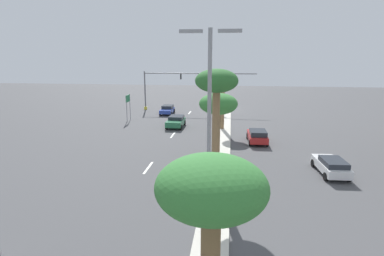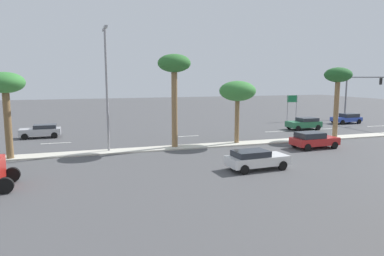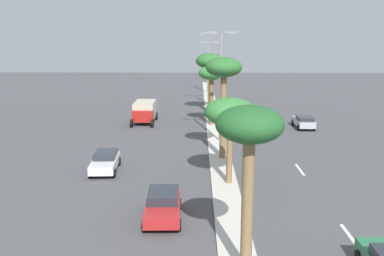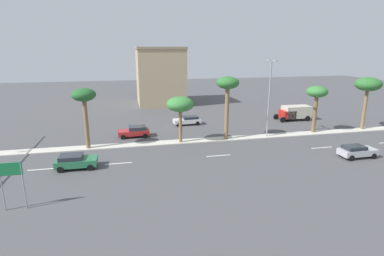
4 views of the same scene
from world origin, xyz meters
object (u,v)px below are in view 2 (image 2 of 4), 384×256
(palm_tree_inboard, at_px, (338,79))
(sedan_green_trailing, at_px, (304,123))
(traffic_signal_gantry, at_px, (373,90))
(palm_tree_leading, at_px, (5,87))
(sedan_silver_far, at_px, (41,131))
(sedan_blue_rear, at_px, (347,118))
(palm_tree_left, at_px, (237,92))
(street_lamp_center, at_px, (106,80))
(directional_road_sign, at_px, (292,102))
(palm_tree_mid, at_px, (174,69))
(sedan_red_outboard, at_px, (313,140))
(sedan_white_leading, at_px, (256,159))

(palm_tree_inboard, bearing_deg, sedan_green_trailing, -5.45)
(traffic_signal_gantry, distance_m, sedan_green_trailing, 13.63)
(palm_tree_inboard, distance_m, palm_tree_leading, 30.80)
(sedan_silver_far, height_order, sedan_blue_rear, sedan_silver_far)
(palm_tree_left, bearing_deg, street_lamp_center, 90.20)
(palm_tree_inboard, bearing_deg, directional_road_sign, -15.54)
(palm_tree_mid, bearing_deg, sedan_blue_rear, -71.27)
(palm_tree_mid, bearing_deg, sedan_red_outboard, -108.52)
(sedan_blue_rear, bearing_deg, palm_tree_inboard, 133.45)
(traffic_signal_gantry, bearing_deg, sedan_white_leading, 122.82)
(sedan_blue_rear, bearing_deg, sedan_green_trailing, 108.63)
(traffic_signal_gantry, bearing_deg, palm_tree_mid, 105.83)
(sedan_red_outboard, bearing_deg, sedan_white_leading, 120.80)
(street_lamp_center, bearing_deg, sedan_green_trailing, -75.71)
(palm_tree_mid, relative_size, sedan_green_trailing, 2.04)
(sedan_white_leading, height_order, sedan_green_trailing, sedan_green_trailing)
(palm_tree_leading, relative_size, sedan_white_leading, 1.52)
(directional_road_sign, distance_m, street_lamp_center, 30.53)
(sedan_silver_far, bearing_deg, sedan_blue_rear, -90.53)
(street_lamp_center, relative_size, sedan_blue_rear, 2.57)
(palm_tree_mid, distance_m, sedan_green_trailing, 20.08)
(sedan_red_outboard, xyz_separation_m, sedan_silver_far, (13.53, 23.79, -0.03))
(directional_road_sign, height_order, palm_tree_inboard, palm_tree_inboard)
(palm_tree_mid, bearing_deg, sedan_silver_far, 51.37)
(traffic_signal_gantry, relative_size, sedan_red_outboard, 4.60)
(sedan_red_outboard, bearing_deg, palm_tree_inboard, -54.85)
(sedan_silver_far, distance_m, sedan_blue_rear, 39.15)
(directional_road_sign, xyz_separation_m, sedan_red_outboard, (-17.67, 9.46, -1.98))
(sedan_green_trailing, height_order, sedan_blue_rear, sedan_green_trailing)
(sedan_silver_far, bearing_deg, palm_tree_mid, -128.63)
(street_lamp_center, xyz_separation_m, sedan_blue_rear, (9.15, -32.99, -5.38))
(palm_tree_mid, height_order, street_lamp_center, street_lamp_center)
(street_lamp_center, bearing_deg, sedan_blue_rear, -74.49)
(sedan_blue_rear, bearing_deg, street_lamp_center, 105.51)
(palm_tree_mid, height_order, sedan_blue_rear, palm_tree_mid)
(palm_tree_leading, xyz_separation_m, street_lamp_center, (0.60, -7.50, 0.51))
(sedan_white_leading, bearing_deg, street_lamp_center, 45.34)
(sedan_silver_far, bearing_deg, sedan_white_leading, -140.47)
(sedan_green_trailing, bearing_deg, street_lamp_center, 104.29)
(sedan_blue_rear, bearing_deg, directional_road_sign, 52.62)
(traffic_signal_gantry, bearing_deg, palm_tree_inboard, 123.05)
(traffic_signal_gantry, height_order, palm_tree_leading, palm_tree_leading)
(sedan_green_trailing, bearing_deg, palm_tree_leading, 102.03)
(traffic_signal_gantry, distance_m, palm_tree_left, 26.20)
(palm_tree_mid, xyz_separation_m, sedan_white_leading, (-9.00, -3.35, -6.32))
(traffic_signal_gantry, xyz_separation_m, sedan_white_leading, (-17.76, 27.54, -3.79))
(palm_tree_left, bearing_deg, sedan_green_trailing, -63.07)
(palm_tree_left, height_order, sedan_red_outboard, palm_tree_left)
(palm_tree_mid, bearing_deg, sedan_green_trailing, -71.22)
(palm_tree_left, bearing_deg, directional_road_sign, -47.99)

